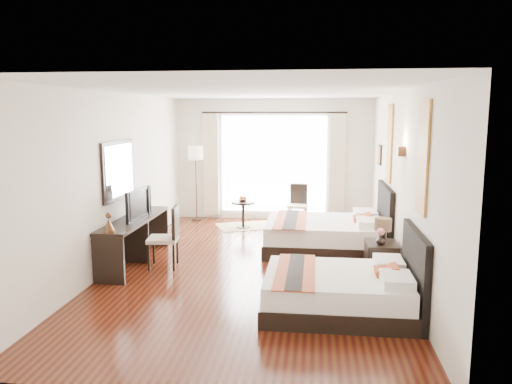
# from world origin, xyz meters

# --- Properties ---
(floor) EXTENTS (4.50, 7.50, 0.01)m
(floor) POSITION_xyz_m (0.00, 0.00, -0.01)
(floor) COLOR #360D09
(floor) RESTS_ON ground
(ceiling) EXTENTS (4.50, 7.50, 0.02)m
(ceiling) POSITION_xyz_m (0.00, 0.00, 2.79)
(ceiling) COLOR white
(ceiling) RESTS_ON wall_headboard
(wall_headboard) EXTENTS (0.01, 7.50, 2.80)m
(wall_headboard) POSITION_xyz_m (2.25, 0.00, 1.40)
(wall_headboard) COLOR silver
(wall_headboard) RESTS_ON floor
(wall_desk) EXTENTS (0.01, 7.50, 2.80)m
(wall_desk) POSITION_xyz_m (-2.25, 0.00, 1.40)
(wall_desk) COLOR silver
(wall_desk) RESTS_ON floor
(wall_window) EXTENTS (4.50, 0.01, 2.80)m
(wall_window) POSITION_xyz_m (0.00, 3.75, 1.40)
(wall_window) COLOR silver
(wall_window) RESTS_ON floor
(wall_entry) EXTENTS (4.50, 0.01, 2.80)m
(wall_entry) POSITION_xyz_m (0.00, -3.75, 1.40)
(wall_entry) COLOR silver
(wall_entry) RESTS_ON floor
(window_glass) EXTENTS (2.40, 0.02, 2.20)m
(window_glass) POSITION_xyz_m (0.00, 3.73, 1.30)
(window_glass) COLOR white
(window_glass) RESTS_ON wall_window
(sheer_curtain) EXTENTS (2.30, 0.02, 2.10)m
(sheer_curtain) POSITION_xyz_m (0.00, 3.67, 1.30)
(sheer_curtain) COLOR white
(sheer_curtain) RESTS_ON wall_window
(drape_left) EXTENTS (0.35, 0.14, 2.35)m
(drape_left) POSITION_xyz_m (-1.45, 3.63, 1.28)
(drape_left) COLOR beige
(drape_left) RESTS_ON floor
(drape_right) EXTENTS (0.35, 0.14, 2.35)m
(drape_right) POSITION_xyz_m (1.45, 3.63, 1.28)
(drape_right) COLOR beige
(drape_right) RESTS_ON floor
(art_panel_near) EXTENTS (0.03, 0.50, 1.35)m
(art_panel_near) POSITION_xyz_m (2.23, -1.65, 1.95)
(art_panel_near) COLOR maroon
(art_panel_near) RESTS_ON wall_headboard
(art_panel_far) EXTENTS (0.03, 0.50, 1.35)m
(art_panel_far) POSITION_xyz_m (2.23, 1.12, 1.95)
(art_panel_far) COLOR maroon
(art_panel_far) RESTS_ON wall_headboard
(wall_sconce) EXTENTS (0.10, 0.14, 0.14)m
(wall_sconce) POSITION_xyz_m (2.19, -0.30, 1.92)
(wall_sconce) COLOR #472B19
(wall_sconce) RESTS_ON wall_headboard
(mirror_frame) EXTENTS (0.04, 1.25, 0.95)m
(mirror_frame) POSITION_xyz_m (-2.22, 0.02, 1.55)
(mirror_frame) COLOR black
(mirror_frame) RESTS_ON wall_desk
(mirror_glass) EXTENTS (0.01, 1.12, 0.82)m
(mirror_glass) POSITION_xyz_m (-2.19, 0.02, 1.55)
(mirror_glass) COLOR white
(mirror_glass) RESTS_ON mirror_frame
(bed_near) EXTENTS (1.90, 1.48, 1.06)m
(bed_near) POSITION_xyz_m (1.35, -1.65, 0.28)
(bed_near) COLOR black
(bed_near) RESTS_ON floor
(bed_far) EXTENTS (2.15, 1.68, 1.21)m
(bed_far) POSITION_xyz_m (1.23, 1.12, 0.31)
(bed_far) COLOR black
(bed_far) RESTS_ON floor
(nightstand) EXTENTS (0.46, 0.57, 0.55)m
(nightstand) POSITION_xyz_m (1.97, -0.30, 0.27)
(nightstand) COLOR black
(nightstand) RESTS_ON floor
(table_lamp) EXTENTS (0.26, 0.26, 0.40)m
(table_lamp) POSITION_xyz_m (2.00, -0.20, 0.78)
(table_lamp) COLOR black
(table_lamp) RESTS_ON nightstand
(vase) EXTENTS (0.17, 0.17, 0.14)m
(vase) POSITION_xyz_m (1.94, -0.42, 0.57)
(vase) COLOR black
(vase) RESTS_ON nightstand
(console_desk) EXTENTS (0.50, 2.20, 0.76)m
(console_desk) POSITION_xyz_m (-1.99, 0.02, 0.38)
(console_desk) COLOR black
(console_desk) RESTS_ON floor
(television) EXTENTS (0.19, 0.88, 0.50)m
(television) POSITION_xyz_m (-1.97, -0.02, 1.01)
(television) COLOR black
(television) RESTS_ON console_desk
(bronze_figurine) EXTENTS (0.22, 0.22, 0.25)m
(bronze_figurine) POSITION_xyz_m (-1.99, -0.98, 0.88)
(bronze_figurine) COLOR #472B19
(bronze_figurine) RESTS_ON console_desk
(desk_chair) EXTENTS (0.52, 0.52, 1.00)m
(desk_chair) POSITION_xyz_m (-1.43, -0.16, 0.30)
(desk_chair) COLOR beige
(desk_chair) RESTS_ON floor
(floor_lamp) EXTENTS (0.35, 0.35, 1.72)m
(floor_lamp) POSITION_xyz_m (-1.77, 3.45, 1.46)
(floor_lamp) COLOR black
(floor_lamp) RESTS_ON floor
(side_table) EXTENTS (0.50, 0.50, 0.58)m
(side_table) POSITION_xyz_m (-0.57, 2.75, 0.29)
(side_table) COLOR black
(side_table) RESTS_ON floor
(fruit_bowl) EXTENTS (0.20, 0.20, 0.05)m
(fruit_bowl) POSITION_xyz_m (-0.58, 2.79, 0.60)
(fruit_bowl) COLOR #4A311A
(fruit_bowl) RESTS_ON side_table
(window_chair) EXTENTS (0.44, 0.44, 0.89)m
(window_chair) POSITION_xyz_m (0.59, 3.30, 0.27)
(window_chair) COLOR beige
(window_chair) RESTS_ON floor
(jute_rug) EXTENTS (1.51, 1.31, 0.01)m
(jute_rug) POSITION_xyz_m (-0.51, 2.91, 0.01)
(jute_rug) COLOR #9D885E
(jute_rug) RESTS_ON floor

